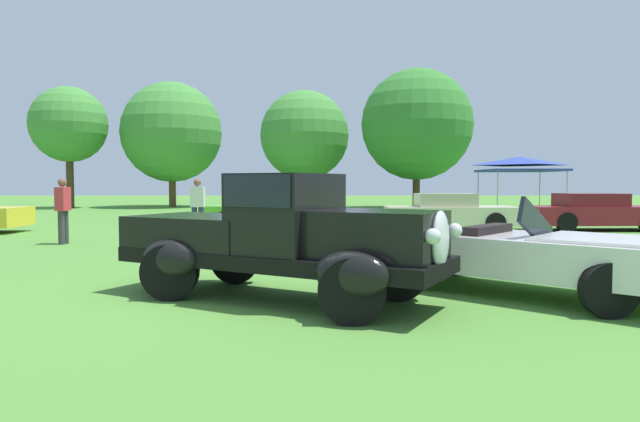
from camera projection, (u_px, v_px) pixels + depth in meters
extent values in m
plane|color=#4C8433|center=(235.00, 297.00, 7.77)|extent=(120.00, 120.00, 0.00)
cube|color=black|center=(278.00, 258.00, 7.56)|extent=(4.67, 3.45, 0.20)
cube|color=black|center=(371.00, 235.00, 6.89)|extent=(1.99, 1.76, 0.60)
ellipsoid|color=silver|center=(440.00, 240.00, 6.48)|extent=(0.39, 0.53, 0.68)
cube|color=black|center=(286.00, 213.00, 7.47)|extent=(1.61, 1.72, 1.04)
cube|color=black|center=(286.00, 190.00, 7.45)|extent=(1.54, 1.71, 0.40)
cube|color=black|center=(204.00, 232.00, 8.16)|extent=(2.40, 2.18, 0.48)
ellipsoid|color=black|center=(397.00, 259.00, 7.51)|extent=(0.98, 0.76, 0.52)
ellipsoid|color=black|center=(351.00, 274.00, 6.24)|extent=(0.98, 0.76, 0.52)
ellipsoid|color=black|center=(235.00, 248.00, 8.81)|extent=(0.98, 0.76, 0.52)
ellipsoid|color=black|center=(169.00, 259.00, 7.54)|extent=(0.98, 0.76, 0.52)
sphere|color=silver|center=(454.00, 230.00, 6.84)|extent=(0.18, 0.18, 0.18)
sphere|color=silver|center=(432.00, 236.00, 6.07)|extent=(0.18, 0.18, 0.18)
cylinder|color=black|center=(397.00, 272.00, 7.52)|extent=(0.76, 0.24, 0.76)
cylinder|color=black|center=(351.00, 290.00, 6.25)|extent=(0.76, 0.24, 0.76)
cylinder|color=black|center=(235.00, 259.00, 8.82)|extent=(0.76, 0.24, 0.76)
cylinder|color=black|center=(169.00, 272.00, 7.55)|extent=(0.76, 0.24, 0.76)
cube|color=silver|center=(514.00, 253.00, 8.05)|extent=(4.51, 4.23, 0.52)
cube|color=silver|center=(615.00, 246.00, 7.19)|extent=(2.31, 2.28, 0.20)
cube|color=black|center=(535.00, 225.00, 7.85)|extent=(0.86, 0.98, 0.82)
cube|color=black|center=(486.00, 235.00, 8.32)|extent=(1.00, 1.09, 0.28)
cylinder|color=black|center=(638.00, 273.00, 7.72)|extent=(0.66, 0.20, 0.66)
cylinder|color=black|center=(608.00, 290.00, 6.55)|extent=(0.66, 0.20, 0.66)
cylinder|color=black|center=(452.00, 256.00, 9.55)|extent=(0.66, 0.20, 0.66)
cylinder|color=black|center=(403.00, 266.00, 8.38)|extent=(0.66, 0.20, 0.66)
cube|color=#60C62D|center=(263.00, 214.00, 18.98)|extent=(4.06, 1.84, 0.60)
cube|color=#4D9F24|center=(258.00, 200.00, 18.96)|extent=(1.82, 1.51, 0.44)
cylinder|color=black|center=(297.00, 221.00, 18.18)|extent=(0.64, 0.22, 0.64)
cylinder|color=black|center=(223.00, 221.00, 18.27)|extent=(0.64, 0.22, 0.64)
cube|color=beige|center=(449.00, 216.00, 18.28)|extent=(4.18, 1.75, 0.60)
cube|color=#B3AB8E|center=(444.00, 200.00, 18.26)|extent=(1.85, 1.48, 0.44)
cylinder|color=black|center=(494.00, 223.00, 17.50)|extent=(0.64, 0.22, 0.64)
cylinder|color=black|center=(414.00, 223.00, 17.54)|extent=(0.64, 0.22, 0.64)
cube|color=maroon|center=(594.00, 215.00, 18.52)|extent=(4.51, 1.86, 0.60)
cube|color=maroon|center=(589.00, 200.00, 18.49)|extent=(2.01, 1.52, 0.44)
cylinder|color=black|center=(566.00, 222.00, 17.71)|extent=(0.64, 0.22, 0.64)
cylinder|color=#283351|center=(194.00, 222.00, 16.51)|extent=(0.16, 0.16, 0.86)
cylinder|color=#283351|center=(201.00, 222.00, 16.51)|extent=(0.16, 0.16, 0.86)
cube|color=silver|center=(197.00, 197.00, 16.48)|extent=(0.40, 0.24, 0.60)
sphere|color=brown|center=(197.00, 182.00, 16.45)|extent=(0.22, 0.22, 0.22)
cylinder|color=#383838|center=(65.00, 227.00, 14.47)|extent=(0.16, 0.16, 0.86)
cylinder|color=#383838|center=(61.00, 228.00, 14.27)|extent=(0.16, 0.16, 0.86)
cube|color=#D1333D|center=(62.00, 199.00, 14.33)|extent=(0.26, 0.41, 0.60)
sphere|color=brown|center=(62.00, 182.00, 14.31)|extent=(0.22, 0.22, 0.22)
cylinder|color=#B7B7BC|center=(539.00, 194.00, 26.13)|extent=(0.05, 0.05, 2.05)
cylinder|color=#B7B7BC|center=(566.00, 196.00, 23.25)|extent=(0.05, 0.05, 2.05)
cylinder|color=#B7B7BC|center=(477.00, 194.00, 26.13)|extent=(0.05, 0.05, 2.05)
cylinder|color=#B7B7BC|center=(497.00, 196.00, 23.25)|extent=(0.05, 0.05, 2.05)
cube|color=#2D429E|center=(519.00, 171.00, 24.63)|extent=(3.20, 3.20, 0.10)
pyramid|color=#2D429E|center=(520.00, 161.00, 24.61)|extent=(3.14, 3.14, 0.38)
cylinder|color=#47331E|center=(69.00, 177.00, 34.30)|extent=(0.44, 0.44, 3.85)
sphere|color=#428938|center=(68.00, 124.00, 34.14)|extent=(4.59, 4.59, 4.59)
cylinder|color=brown|center=(172.00, 183.00, 36.00)|extent=(0.44, 0.44, 3.03)
sphere|color=#428938|center=(171.00, 132.00, 35.83)|extent=(6.37, 6.37, 6.37)
cylinder|color=brown|center=(304.00, 183.00, 36.07)|extent=(0.44, 0.44, 3.04)
sphere|color=#428938|center=(304.00, 135.00, 35.91)|extent=(5.69, 5.69, 5.69)
cylinder|color=#47331E|center=(416.00, 182.00, 34.08)|extent=(0.44, 0.44, 3.23)
sphere|color=#337A2D|center=(416.00, 125.00, 33.90)|extent=(6.71, 6.71, 6.71)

